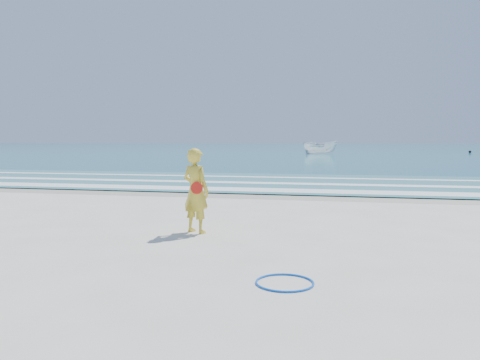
# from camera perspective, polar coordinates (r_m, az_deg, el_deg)

# --- Properties ---
(ground) EXTENTS (400.00, 400.00, 0.00)m
(ground) POSITION_cam_1_polar(r_m,az_deg,el_deg) (8.90, -10.01, -8.58)
(ground) COLOR silver
(ground) RESTS_ON ground
(wet_sand) EXTENTS (400.00, 2.40, 0.00)m
(wet_sand) POSITION_cam_1_polar(r_m,az_deg,el_deg) (17.45, 1.14, -1.81)
(wet_sand) COLOR #B2A893
(wet_sand) RESTS_ON ground
(ocean) EXTENTS (400.00, 190.00, 0.04)m
(ocean) POSITION_cam_1_polar(r_m,az_deg,el_deg) (113.08, 10.40, 3.92)
(ocean) COLOR #19727F
(ocean) RESTS_ON ground
(shallow) EXTENTS (400.00, 10.00, 0.01)m
(shallow) POSITION_cam_1_polar(r_m,az_deg,el_deg) (22.35, 3.56, -0.20)
(shallow) COLOR #59B7AD
(shallow) RESTS_ON ocean
(foam_near) EXTENTS (400.00, 1.40, 0.01)m
(foam_near) POSITION_cam_1_polar(r_m,az_deg,el_deg) (18.71, 1.89, -1.19)
(foam_near) COLOR white
(foam_near) RESTS_ON shallow
(foam_mid) EXTENTS (400.00, 0.90, 0.01)m
(foam_mid) POSITION_cam_1_polar(r_m,az_deg,el_deg) (21.56, 3.25, -0.37)
(foam_mid) COLOR white
(foam_mid) RESTS_ON shallow
(foam_far) EXTENTS (400.00, 0.60, 0.01)m
(foam_far) POSITION_cam_1_polar(r_m,az_deg,el_deg) (24.81, 4.41, 0.34)
(foam_far) COLOR white
(foam_far) RESTS_ON shallow
(hoop) EXTENTS (1.10, 1.10, 0.03)m
(hoop) POSITION_cam_1_polar(r_m,az_deg,el_deg) (6.94, 5.47, -12.33)
(hoop) COLOR blue
(hoop) RESTS_ON ground
(boat) EXTENTS (4.89, 2.72, 1.78)m
(boat) POSITION_cam_1_polar(r_m,az_deg,el_deg) (64.29, 9.78, 3.95)
(boat) COLOR white
(boat) RESTS_ON ocean
(buoy) EXTENTS (0.39, 0.39, 0.39)m
(buoy) POSITION_cam_1_polar(r_m,az_deg,el_deg) (74.70, 26.23, 3.11)
(buoy) COLOR black
(buoy) RESTS_ON ocean
(woman) EXTENTS (0.81, 0.69, 1.88)m
(woman) POSITION_cam_1_polar(r_m,az_deg,el_deg) (10.39, -5.41, -1.30)
(woman) COLOR gold
(woman) RESTS_ON ground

